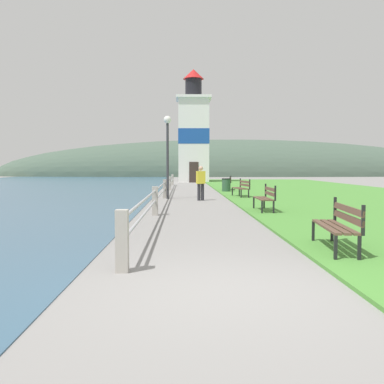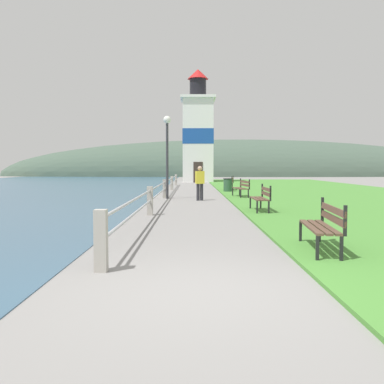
{
  "view_description": "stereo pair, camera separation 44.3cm",
  "coord_description": "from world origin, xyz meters",
  "px_view_note": "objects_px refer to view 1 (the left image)",
  "views": [
    {
      "loc": [
        -0.56,
        -5.21,
        1.55
      ],
      "look_at": [
        -0.13,
        15.72,
        0.3
      ],
      "focal_mm": 40.0,
      "sensor_mm": 36.0,
      "label": 1
    },
    {
      "loc": [
        -0.12,
        -5.21,
        1.55
      ],
      "look_at": [
        -0.13,
        15.72,
        0.3
      ],
      "focal_mm": 40.0,
      "sensor_mm": 36.0,
      "label": 2
    }
  ],
  "objects_px": {
    "trash_bin": "(226,185)",
    "lamp_post": "(168,142)",
    "park_bench_near": "(339,223)",
    "person_strolling": "(201,182)",
    "park_bench_far": "(242,187)",
    "lighthouse": "(193,134)",
    "park_bench_by_lighthouse": "(228,182)",
    "park_bench_midway": "(266,197)"
  },
  "relations": [
    {
      "from": "park_bench_far",
      "to": "person_strolling",
      "type": "height_order",
      "value": "person_strolling"
    },
    {
      "from": "park_bench_far",
      "to": "park_bench_near",
      "type": "bearing_deg",
      "value": 81.82
    },
    {
      "from": "park_bench_near",
      "to": "trash_bin",
      "type": "distance_m",
      "value": 18.06
    },
    {
      "from": "park_bench_midway",
      "to": "lighthouse",
      "type": "relative_size",
      "value": 0.15
    },
    {
      "from": "park_bench_midway",
      "to": "park_bench_far",
      "type": "bearing_deg",
      "value": -90.96
    },
    {
      "from": "park_bench_far",
      "to": "lighthouse",
      "type": "bearing_deg",
      "value": -92.65
    },
    {
      "from": "park_bench_far",
      "to": "lamp_post",
      "type": "xyz_separation_m",
      "value": [
        -3.67,
        -0.65,
        2.2
      ]
    },
    {
      "from": "park_bench_by_lighthouse",
      "to": "lamp_post",
      "type": "height_order",
      "value": "lamp_post"
    },
    {
      "from": "park_bench_midway",
      "to": "park_bench_by_lighthouse",
      "type": "bearing_deg",
      "value": -90.36
    },
    {
      "from": "lighthouse",
      "to": "park_bench_midway",
      "type": "bearing_deg",
      "value": -86.46
    },
    {
      "from": "park_bench_by_lighthouse",
      "to": "person_strolling",
      "type": "height_order",
      "value": "person_strolling"
    },
    {
      "from": "park_bench_midway",
      "to": "person_strolling",
      "type": "distance_m",
      "value": 5.49
    },
    {
      "from": "park_bench_by_lighthouse",
      "to": "lamp_post",
      "type": "distance_m",
      "value": 8.18
    },
    {
      "from": "park_bench_far",
      "to": "lamp_post",
      "type": "distance_m",
      "value": 4.33
    },
    {
      "from": "park_bench_near",
      "to": "park_bench_midway",
      "type": "height_order",
      "value": "same"
    },
    {
      "from": "park_bench_midway",
      "to": "trash_bin",
      "type": "bearing_deg",
      "value": -88.81
    },
    {
      "from": "lamp_post",
      "to": "person_strolling",
      "type": "bearing_deg",
      "value": -34.94
    },
    {
      "from": "park_bench_by_lighthouse",
      "to": "person_strolling",
      "type": "distance_m",
      "value": 8.34
    },
    {
      "from": "park_bench_near",
      "to": "park_bench_midway",
      "type": "bearing_deg",
      "value": -84.28
    },
    {
      "from": "lighthouse",
      "to": "park_bench_near",
      "type": "bearing_deg",
      "value": -87.14
    },
    {
      "from": "lighthouse",
      "to": "person_strolling",
      "type": "bearing_deg",
      "value": -90.56
    },
    {
      "from": "park_bench_by_lighthouse",
      "to": "trash_bin",
      "type": "distance_m",
      "value": 1.92
    },
    {
      "from": "park_bench_near",
      "to": "park_bench_midway",
      "type": "distance_m",
      "value": 6.77
    },
    {
      "from": "park_bench_by_lighthouse",
      "to": "lighthouse",
      "type": "height_order",
      "value": "lighthouse"
    },
    {
      "from": "park_bench_by_lighthouse",
      "to": "trash_bin",
      "type": "xyz_separation_m",
      "value": [
        -0.32,
        -1.89,
        -0.12
      ]
    },
    {
      "from": "park_bench_near",
      "to": "trash_bin",
      "type": "height_order",
      "value": "park_bench_near"
    },
    {
      "from": "park_bench_midway",
      "to": "person_strolling",
      "type": "xyz_separation_m",
      "value": [
        -1.99,
        5.1,
        0.31
      ]
    },
    {
      "from": "park_bench_midway",
      "to": "lighthouse",
      "type": "bearing_deg",
      "value": -86.32
    },
    {
      "from": "trash_bin",
      "to": "lamp_post",
      "type": "distance_m",
      "value": 6.52
    },
    {
      "from": "park_bench_midway",
      "to": "lighthouse",
      "type": "xyz_separation_m",
      "value": [
        -1.76,
        28.52,
        4.26
      ]
    },
    {
      "from": "person_strolling",
      "to": "park_bench_by_lighthouse",
      "type": "bearing_deg",
      "value": -31.36
    },
    {
      "from": "park_bench_near",
      "to": "lighthouse",
      "type": "relative_size",
      "value": 0.16
    },
    {
      "from": "lamp_post",
      "to": "park_bench_midway",
      "type": "bearing_deg",
      "value": -60.23
    },
    {
      "from": "trash_bin",
      "to": "lamp_post",
      "type": "relative_size",
      "value": 0.21
    },
    {
      "from": "park_bench_near",
      "to": "lighthouse",
      "type": "height_order",
      "value": "lighthouse"
    },
    {
      "from": "park_bench_near",
      "to": "person_strolling",
      "type": "relative_size",
      "value": 1.17
    },
    {
      "from": "trash_bin",
      "to": "lamp_post",
      "type": "height_order",
      "value": "lamp_post"
    },
    {
      "from": "park_bench_by_lighthouse",
      "to": "trash_bin",
      "type": "height_order",
      "value": "park_bench_by_lighthouse"
    },
    {
      "from": "park_bench_midway",
      "to": "park_bench_far",
      "type": "xyz_separation_m",
      "value": [
        0.13,
        6.83,
        0.0
      ]
    },
    {
      "from": "park_bench_far",
      "to": "park_bench_midway",
      "type": "bearing_deg",
      "value": 81.25
    },
    {
      "from": "lighthouse",
      "to": "trash_bin",
      "type": "height_order",
      "value": "lighthouse"
    },
    {
      "from": "park_bench_midway",
      "to": "park_bench_near",
      "type": "bearing_deg",
      "value": 90.18
    }
  ]
}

